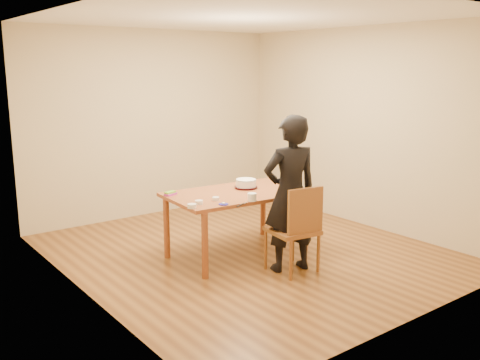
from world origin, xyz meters
TOP-DOWN VIEW (x-y plane):
  - room_shell at (0.00, 0.34)m, footprint 4.00×4.50m
  - dining_table at (-0.14, 0.03)m, footprint 1.67×1.07m
  - dining_chair at (0.01, -0.75)m, footprint 0.53×0.53m
  - cake_plate at (0.06, 0.12)m, footprint 0.27×0.27m
  - cake at (0.06, 0.12)m, footprint 0.24×0.24m
  - frosting_dome at (0.06, 0.12)m, footprint 0.24×0.24m
  - frosting_tub at (-0.27, -0.41)m, footprint 0.10×0.10m
  - frosting_lid at (-0.60, -0.35)m, footprint 0.10×0.10m
  - frosting_dollop at (-0.60, -0.35)m, footprint 0.04×0.04m
  - ramekin_green at (-0.80, -0.17)m, footprint 0.08×0.08m
  - ramekin_yellow at (-0.56, -0.14)m, footprint 0.08×0.08m
  - ramekin_multi at (-0.95, -0.26)m, footprint 0.09×0.09m
  - candy_box_pink at (-0.83, 0.36)m, footprint 0.16×0.11m
  - candy_box_green at (-0.84, 0.37)m, footprint 0.14×0.09m
  - spatula at (-0.49, -0.48)m, footprint 0.15×0.08m
  - person at (0.01, -0.70)m, footprint 0.70×0.55m

SIDE VIEW (x-z plane):
  - dining_chair at x=0.01m, z-range 0.43..0.47m
  - dining_table at x=-0.14m, z-range 0.71..0.75m
  - spatula at x=-0.49m, z-range 0.75..0.76m
  - frosting_lid at x=-0.60m, z-range 0.75..0.76m
  - cake_plate at x=0.06m, z-range 0.75..0.77m
  - candy_box_pink at x=-0.83m, z-range 0.75..0.77m
  - frosting_dollop at x=-0.60m, z-range 0.76..0.78m
  - ramekin_yellow at x=-0.56m, z-range 0.75..0.79m
  - ramekin_green at x=-0.80m, z-range 0.75..0.79m
  - ramekin_multi at x=-0.95m, z-range 0.75..0.79m
  - candy_box_green at x=-0.84m, z-range 0.77..0.79m
  - frosting_tub at x=-0.27m, z-range 0.75..0.84m
  - cake at x=0.06m, z-range 0.77..0.85m
  - person at x=0.01m, z-range 0.00..1.69m
  - frosting_dome at x=0.06m, z-range 0.85..0.87m
  - room_shell at x=0.00m, z-range 0.00..2.70m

